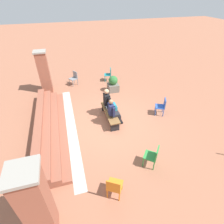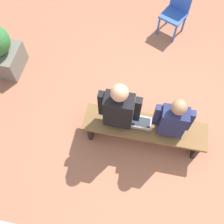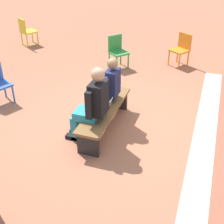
# 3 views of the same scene
# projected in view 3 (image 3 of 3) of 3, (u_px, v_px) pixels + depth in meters

# --- Properties ---
(ground_plane) EXTENTS (60.00, 60.00, 0.00)m
(ground_plane) POSITION_uv_depth(u_px,v_px,m) (116.00, 125.00, 5.96)
(ground_plane) COLOR #9E6047
(concrete_strip) EXTENTS (6.45, 0.40, 0.01)m
(concrete_strip) POSITION_uv_depth(u_px,v_px,m) (203.00, 148.00, 5.35)
(concrete_strip) COLOR #B7B2A8
(concrete_strip) RESTS_ON ground
(bench) EXTENTS (1.80, 0.44, 0.45)m
(bench) POSITION_uv_depth(u_px,v_px,m) (105.00, 113.00, 5.66)
(bench) COLOR brown
(bench) RESTS_ON ground
(person_student) EXTENTS (0.50, 0.64, 1.28)m
(person_student) POSITION_uv_depth(u_px,v_px,m) (107.00, 88.00, 5.77)
(person_student) COLOR #232328
(person_student) RESTS_ON ground
(person_adult) EXTENTS (0.57, 0.72, 1.40)m
(person_adult) POSITION_uv_depth(u_px,v_px,m) (92.00, 104.00, 5.17)
(person_adult) COLOR teal
(person_adult) RESTS_ON ground
(laptop) EXTENTS (0.32, 0.29, 0.21)m
(laptop) POSITION_uv_depth(u_px,v_px,m) (104.00, 108.00, 5.52)
(laptop) COLOR #9EA0A5
(laptop) RESTS_ON bench
(plastic_chair_far_right) EXTENTS (0.58, 0.58, 0.84)m
(plastic_chair_far_right) POSITION_uv_depth(u_px,v_px,m) (26.00, 30.00, 9.57)
(plastic_chair_far_right) COLOR gold
(plastic_chair_far_right) RESTS_ON ground
(plastic_chair_far_left) EXTENTS (0.58, 0.58, 0.84)m
(plastic_chair_far_left) POSITION_uv_depth(u_px,v_px,m) (181.00, 48.00, 8.23)
(plastic_chair_far_left) COLOR orange
(plastic_chair_far_left) RESTS_ON ground
(plastic_chair_mid_courtyard) EXTENTS (0.59, 0.59, 0.84)m
(plastic_chair_mid_courtyard) POSITION_uv_depth(u_px,v_px,m) (117.00, 50.00, 8.10)
(plastic_chair_mid_courtyard) COLOR #2D893D
(plastic_chair_mid_courtyard) RESTS_ON ground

